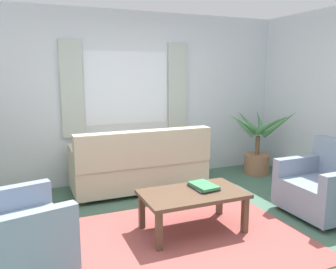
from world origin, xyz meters
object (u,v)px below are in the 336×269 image
object	(u,v)px
couch	(140,166)
book_stack_on_table	(204,186)
armchair_left	(9,232)
coffee_table	(193,197)
potted_plant	(258,147)
armchair_right	(326,186)

from	to	relation	value
couch	book_stack_on_table	xyz separation A→B (m)	(0.28, -1.38, 0.09)
armchair_left	coffee_table	bearing A→B (deg)	-100.68
couch	armchair_left	bearing A→B (deg)	42.39
armchair_left	potted_plant	distance (m)	4.07
book_stack_on_table	armchair_left	bearing A→B (deg)	-175.85
armchair_left	coffee_table	distance (m)	1.79
armchair_left	armchair_right	size ratio (longest dim) A/B	1.14
couch	coffee_table	world-z (taller)	couch
book_stack_on_table	potted_plant	size ratio (longest dim) A/B	0.29
armchair_left	potted_plant	world-z (taller)	potted_plant
couch	book_stack_on_table	world-z (taller)	couch
couch	book_stack_on_table	distance (m)	1.41
armchair_left	coffee_table	xyz separation A→B (m)	(1.79, 0.08, 0.03)
armchair_right	coffee_table	world-z (taller)	armchair_right
armchair_left	book_stack_on_table	size ratio (longest dim) A/B	2.87
couch	armchair_left	xyz separation A→B (m)	(-1.67, -1.52, -0.01)
book_stack_on_table	couch	bearing A→B (deg)	101.51
coffee_table	potted_plant	xyz separation A→B (m)	(1.97, 1.48, 0.08)
couch	armchair_left	distance (m)	2.26
armchair_left	armchair_right	xyz separation A→B (m)	(3.46, -0.14, 0.00)
armchair_left	book_stack_on_table	distance (m)	1.96
armchair_left	armchair_right	bearing A→B (deg)	-105.50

